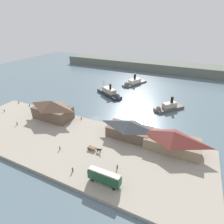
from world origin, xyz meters
TOP-DOWN VIEW (x-y plane):
  - ground_plane at (0.00, 0.00)m, footprint 320.00×320.00m
  - quay_promenade at (0.00, -22.00)m, footprint 110.00×36.00m
  - seawall_edge at (0.00, -3.60)m, footprint 110.00×0.80m
  - ferry_shed_east_terminal at (-18.15, -10.12)m, footprint 18.84×10.33m
  - ferry_shed_central_terminal at (21.32, -9.24)m, footprint 18.09×8.94m
  - ferry_shed_customs_shed at (38.58, -9.75)m, footprint 20.15×10.16m
  - street_tram at (22.91, -34.63)m, footprint 10.20×2.60m
  - horse_cart at (12.74, -23.17)m, footprint 5.93×1.49m
  - pedestrian_walking_west at (-46.51, -16.23)m, footprint 0.38×0.38m
  - pedestrian_at_waters_edge at (11.51, -34.94)m, footprint 0.43×0.43m
  - pedestrian_near_east_shed at (0.62, -28.09)m, footprint 0.38×0.38m
  - pedestrian_by_tram at (-28.93, -22.66)m, footprint 0.42×0.42m
  - pedestrian_near_cart at (24.04, -27.66)m, footprint 0.41×0.41m
  - mooring_post_center_west at (-39.93, -5.44)m, footprint 0.44×0.44m
  - mooring_post_center_east at (-48.82, -5.32)m, footprint 0.44×0.44m
  - mooring_post_west at (-4.93, -5.51)m, footprint 0.44×0.44m
  - ferry_approaching_west at (-5.35, 29.72)m, footprint 22.55×16.52m
  - ferry_near_quay at (-0.23, 56.41)m, footprint 14.69×24.34m
  - ferry_departing_north at (30.83, 24.38)m, footprint 16.24×17.70m
  - far_headland at (0.00, 110.00)m, footprint 180.00×24.00m

SIDE VIEW (x-z plane):
  - ground_plane at x=0.00m, z-range 0.00..0.00m
  - seawall_edge at x=0.00m, z-range 0.00..1.00m
  - quay_promenade at x=0.00m, z-range 0.00..1.20m
  - ferry_departing_north at x=30.83m, z-range -3.27..6.02m
  - ferry_near_quay at x=-0.23m, z-range -3.90..6.67m
  - mooring_post_center_west at x=-39.93m, z-range 1.20..2.10m
  - mooring_post_center_east at x=-48.82m, z-range 1.20..2.10m
  - mooring_post_west at x=-4.93m, z-range 1.20..2.10m
  - ferry_approaching_west at x=-5.35m, z-range -3.35..6.73m
  - pedestrian_walking_west at x=-46.51m, z-range 1.13..2.65m
  - pedestrian_near_east_shed at x=0.62m, z-range 1.13..2.68m
  - pedestrian_near_cart at x=24.04m, z-range 1.13..2.79m
  - pedestrian_by_tram at x=-28.93m, z-range 1.13..2.80m
  - pedestrian_at_waters_edge at x=11.51m, z-range 1.12..2.86m
  - horse_cart at x=12.74m, z-range 1.19..3.06m
  - street_tram at x=22.91m, z-range 1.56..6.06m
  - far_headland at x=0.00m, z-range 0.00..8.00m
  - ferry_shed_central_terminal at x=21.32m, z-range 1.26..8.67m
  - ferry_shed_customs_shed at x=38.58m, z-range 1.26..8.89m
  - ferry_shed_east_terminal at x=-18.15m, z-range 1.27..10.55m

